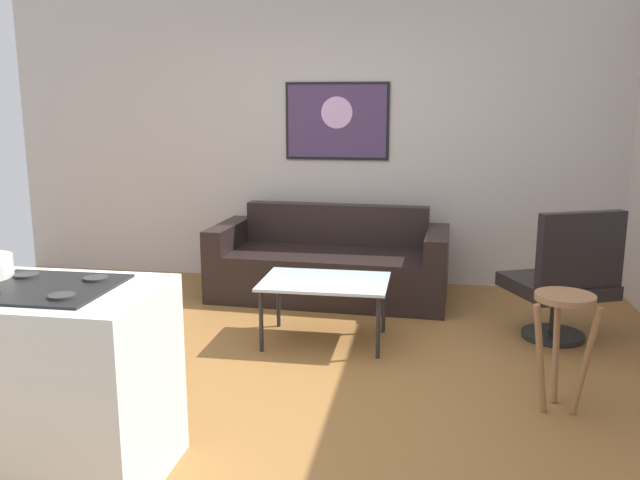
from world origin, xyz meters
The scene contains 7 objects.
ground centered at (0.00, 0.00, -0.02)m, with size 6.40×6.40×0.04m, color brown.
back_wall centered at (0.00, 2.42, 1.40)m, with size 6.40×0.05×2.80m, color #BFB4AD.
couch centered at (0.02, 1.81, 0.27)m, with size 2.07×0.96×0.78m.
coffee_table centered at (0.16, 0.69, 0.42)m, with size 0.89×0.62×0.45m.
armchair centered at (1.82, 0.96, 0.46)m, with size 0.83×0.82×0.97m.
bar_stool centered at (1.61, -0.16, 0.52)m, with size 0.37×0.36×0.67m.
wall_painting centered at (0.00, 2.38, 1.52)m, with size 0.97×0.03×0.71m.
Camera 1 is at (0.86, -3.75, 1.67)m, focal length 36.97 mm.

